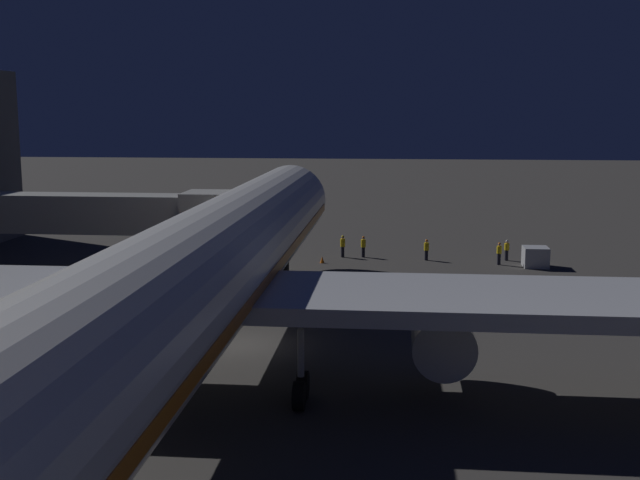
{
  "coord_description": "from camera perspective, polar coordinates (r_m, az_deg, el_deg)",
  "views": [
    {
      "loc": [
        -7.96,
        38.68,
        11.93
      ],
      "look_at": [
        -3.0,
        -12.4,
        3.5
      ],
      "focal_mm": 44.21,
      "sensor_mm": 36.0,
      "label": 1
    }
  ],
  "objects": [
    {
      "name": "ground_plane",
      "position": [
        41.25,
        -5.87,
        -7.53
      ],
      "size": [
        320.0,
        320.0,
        0.0
      ],
      "primitive_type": "plane",
      "color": "#383533"
    },
    {
      "name": "airliner_at_gate",
      "position": [
        32.89,
        -8.59,
        -2.67
      ],
      "size": [
        52.02,
        61.47,
        19.41
      ],
      "color": "silver",
      "rests_on": "ground_plane"
    },
    {
      "name": "jet_bridge",
      "position": [
        53.84,
        -15.43,
        1.84
      ],
      "size": [
        20.83,
        3.4,
        6.75
      ],
      "color": "#9E9E99",
      "rests_on": "ground_plane"
    },
    {
      "name": "baggage_container_near_belt",
      "position": [
        63.07,
        15.33,
        -1.19
      ],
      "size": [
        1.87,
        1.9,
        1.56
      ],
      "primitive_type": "cube",
      "color": "#B7BABF",
      "rests_on": "ground_plane"
    },
    {
      "name": "ground_crew_near_nose_gear",
      "position": [
        63.17,
        12.84,
        -0.89
      ],
      "size": [
        0.4,
        0.4,
        1.78
      ],
      "color": "black",
      "rests_on": "ground_plane"
    },
    {
      "name": "ground_crew_by_belt_loader",
      "position": [
        64.07,
        7.71,
        -0.63
      ],
      "size": [
        0.4,
        0.4,
        1.72
      ],
      "color": "black",
      "rests_on": "ground_plane"
    },
    {
      "name": "ground_crew_marshaller_fwd",
      "position": [
        64.91,
        3.15,
        -0.41
      ],
      "size": [
        0.4,
        0.4,
        1.76
      ],
      "color": "black",
      "rests_on": "ground_plane"
    },
    {
      "name": "ground_crew_under_port_wing",
      "position": [
        65.14,
        13.36,
        -0.65
      ],
      "size": [
        0.4,
        0.4,
        1.69
      ],
      "color": "black",
      "rests_on": "ground_plane"
    },
    {
      "name": "ground_crew_by_tug",
      "position": [
        64.83,
        1.65,
        -0.38
      ],
      "size": [
        0.4,
        0.4,
        1.82
      ],
      "color": "black",
      "rests_on": "ground_plane"
    },
    {
      "name": "traffic_cone_nose_port",
      "position": [
        62.45,
        0.16,
        -1.43
      ],
      "size": [
        0.36,
        0.36,
        0.55
      ],
      "primitive_type": "cone",
      "color": "orange",
      "rests_on": "ground_plane"
    },
    {
      "name": "traffic_cone_nose_starboard",
      "position": [
        63.01,
        -3.83,
        -1.35
      ],
      "size": [
        0.36,
        0.36,
        0.55
      ],
      "primitive_type": "cone",
      "color": "orange",
      "rests_on": "ground_plane"
    }
  ]
}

